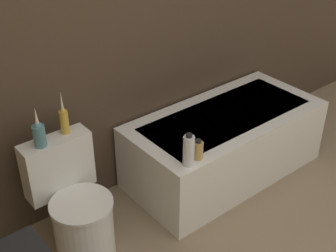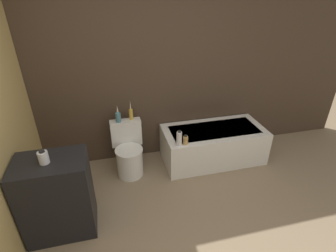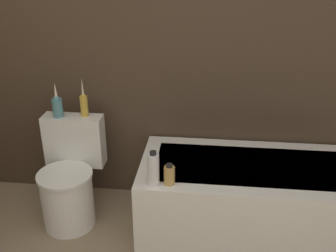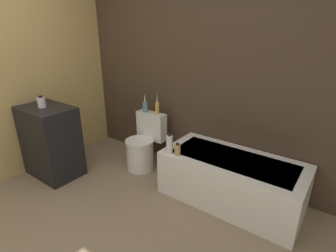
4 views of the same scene
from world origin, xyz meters
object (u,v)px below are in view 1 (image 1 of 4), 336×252
(vase_gold, at_px, (39,133))
(shampoo_bottle_tall, at_px, (189,151))
(bathtub, at_px, (224,143))
(shampoo_bottle_short, at_px, (198,150))
(toilet, at_px, (76,210))
(vase_silver, at_px, (64,119))

(vase_gold, height_order, shampoo_bottle_tall, vase_gold)
(bathtub, relative_size, shampoo_bottle_short, 10.84)
(toilet, xyz_separation_m, shampoo_bottle_short, (0.72, -0.26, 0.26))
(vase_gold, relative_size, shampoo_bottle_tall, 1.11)
(toilet, xyz_separation_m, vase_silver, (0.09, 0.19, 0.50))
(toilet, distance_m, shampoo_bottle_tall, 0.75)
(bathtub, distance_m, toilet, 1.23)
(vase_gold, height_order, vase_silver, vase_silver)
(toilet, bearing_deg, vase_gold, 119.08)
(vase_gold, bearing_deg, shampoo_bottle_tall, -31.46)
(toilet, relative_size, vase_silver, 2.63)
(bathtub, height_order, toilet, toilet)
(vase_silver, height_order, shampoo_bottle_tall, vase_silver)
(vase_gold, relative_size, shampoo_bottle_short, 1.83)
(bathtub, distance_m, vase_gold, 1.44)
(bathtub, xyz_separation_m, vase_gold, (-1.32, 0.15, 0.54))
(vase_silver, xyz_separation_m, shampoo_bottle_tall, (0.54, -0.47, -0.20))
(shampoo_bottle_tall, bearing_deg, shampoo_bottle_short, 10.88)
(vase_gold, bearing_deg, toilet, -60.92)
(bathtub, bearing_deg, shampoo_bottle_tall, -154.86)
(shampoo_bottle_short, bearing_deg, toilet, 159.89)
(bathtub, bearing_deg, vase_silver, 170.60)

